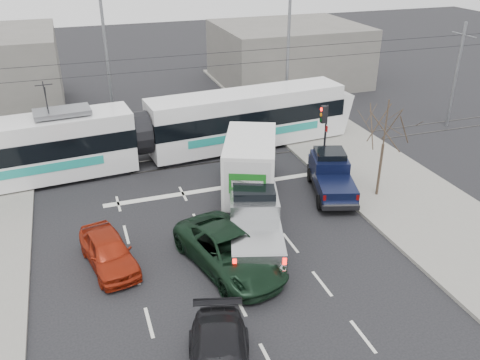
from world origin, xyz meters
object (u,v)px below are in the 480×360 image
object	(u,v)px
tram	(140,134)
silver_pickup	(254,217)
street_lamp_far	(104,57)
navy_pickup	(331,174)
street_lamp_near	(285,51)
traffic_signal	(324,123)
red_car	(108,251)
box_truck	(251,167)
bare_tree	(386,127)
green_car	(229,251)

from	to	relation	value
tram	silver_pickup	bearing A→B (deg)	-75.70
street_lamp_far	navy_pickup	world-z (taller)	street_lamp_far
street_lamp_near	silver_pickup	bearing A→B (deg)	-117.96
traffic_signal	red_car	bearing A→B (deg)	-155.54
silver_pickup	red_car	distance (m)	6.24
street_lamp_near	box_truck	world-z (taller)	street_lamp_near
navy_pickup	street_lamp_far	bearing A→B (deg)	145.83
traffic_signal	street_lamp_far	size ratio (longest dim) A/B	0.40
traffic_signal	red_car	world-z (taller)	traffic_signal
bare_tree	navy_pickup	size ratio (longest dim) A/B	0.97
street_lamp_near	red_car	bearing A→B (deg)	-135.21
street_lamp_far	tram	world-z (taller)	street_lamp_far
tram	red_car	distance (m)	10.02
tram	street_lamp_far	bearing A→B (deg)	95.85
street_lamp_far	tram	distance (m)	6.56
tram	silver_pickup	size ratio (longest dim) A/B	3.92
street_lamp_far	silver_pickup	distance (m)	16.35
street_lamp_far	green_car	xyz separation A→B (m)	(2.84, -16.81, -4.33)
red_car	box_truck	bearing A→B (deg)	15.32
traffic_signal	navy_pickup	xyz separation A→B (m)	(-0.88, -2.73, -1.73)
traffic_signal	street_lamp_near	world-z (taller)	street_lamp_near
bare_tree	traffic_signal	size ratio (longest dim) A/B	1.39
bare_tree	navy_pickup	bearing A→B (deg)	147.80
green_car	street_lamp_near	bearing A→B (deg)	45.55
traffic_signal	tram	xyz separation A→B (m)	(-9.57, 3.91, -0.88)
navy_pickup	green_car	xyz separation A→B (m)	(-6.94, -4.58, -0.23)
traffic_signal	silver_pickup	size ratio (longest dim) A/B	0.55
street_lamp_far	tram	xyz separation A→B (m)	(1.09, -5.60, -3.25)
navy_pickup	red_car	size ratio (longest dim) A/B	1.27
tram	silver_pickup	world-z (taller)	tram
street_lamp_far	red_car	size ratio (longest dim) A/B	2.22
silver_pickup	box_truck	distance (m)	4.00
street_lamp_far	green_car	size ratio (longest dim) A/B	1.60
tram	navy_pickup	size ratio (longest dim) A/B	5.01
red_car	green_car	bearing A→B (deg)	-31.33
street_lamp_near	tram	world-z (taller)	street_lamp_near
bare_tree	silver_pickup	bearing A→B (deg)	-166.81
box_truck	navy_pickup	bearing A→B (deg)	11.85
traffic_signal	box_truck	bearing A→B (deg)	-158.80
navy_pickup	green_car	bearing A→B (deg)	-129.40
traffic_signal	street_lamp_far	xyz separation A→B (m)	(-10.66, 9.50, 2.37)
bare_tree	green_car	xyz separation A→B (m)	(-8.95, -3.31, -3.01)
silver_pickup	bare_tree	bearing A→B (deg)	30.09
navy_pickup	tram	bearing A→B (deg)	159.82
bare_tree	street_lamp_far	xyz separation A→B (m)	(-11.79, 13.50, 1.32)
bare_tree	tram	size ratio (longest dim) A/B	0.19
street_lamp_near	tram	bearing A→B (deg)	-160.94
street_lamp_far	silver_pickup	size ratio (longest dim) A/B	1.37
navy_pickup	silver_pickup	bearing A→B (deg)	-133.45
bare_tree	street_lamp_near	xyz separation A→B (m)	(-0.29, 11.50, 1.32)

